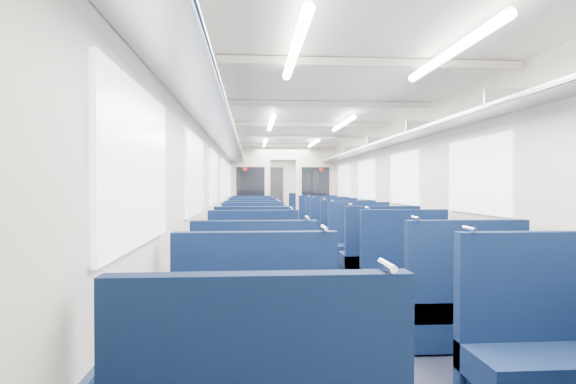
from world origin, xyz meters
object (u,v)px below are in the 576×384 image
(seat_12, at_px, (253,241))
(seat_18, at_px, (252,225))
(seat_11, at_px, (360,249))
(seat_16, at_px, (252,229))
(seat_4, at_px, (254,309))
(seat_10, at_px, (253,250))
(seat_17, at_px, (326,229))
(seat_9, at_px, (379,260))
(seat_20, at_px, (252,219))
(bulkhead, at_px, (283,188))
(seat_8, at_px, (253,262))
(seat_13, at_px, (346,241))
(seat_22, at_px, (252,216))
(seat_7, at_px, (408,277))
(seat_19, at_px, (319,224))
(seat_3, at_px, (550,361))
(seat_2, at_px, (255,362))
(seat_21, at_px, (309,219))
(seat_23, at_px, (304,216))
(seat_5, at_px, (459,307))
(seat_14, at_px, (253,234))
(end_door, at_px, (273,193))
(seat_15, at_px, (335,234))
(seat_6, at_px, (254,279))

(seat_12, bearing_deg, seat_18, 90.00)
(seat_11, xyz_separation_m, seat_16, (-1.66, 3.50, 0.00))
(seat_4, bearing_deg, seat_10, 90.00)
(seat_4, distance_m, seat_11, 3.85)
(seat_17, bearing_deg, seat_9, -90.00)
(seat_17, xyz_separation_m, seat_20, (-1.66, 3.22, 0.00))
(seat_10, relative_size, seat_12, 1.00)
(bulkhead, distance_m, seat_8, 6.88)
(seat_13, distance_m, seat_16, 2.92)
(seat_18, xyz_separation_m, seat_22, (0.00, 3.41, 0.00))
(seat_7, relative_size, seat_19, 1.00)
(seat_4, xyz_separation_m, seat_19, (1.66, 8.11, 0.00))
(seat_3, bearing_deg, seat_16, 101.38)
(seat_2, relative_size, seat_21, 1.00)
(seat_3, distance_m, seat_16, 8.41)
(seat_7, height_order, seat_20, same)
(seat_7, relative_size, seat_12, 1.00)
(bulkhead, xyz_separation_m, seat_23, (0.83, 2.25, -0.90))
(seat_7, distance_m, seat_18, 6.91)
(seat_5, xyz_separation_m, seat_17, (0.00, 6.96, 0.00))
(seat_13, bearing_deg, seat_7, -90.00)
(seat_12, bearing_deg, bulkhead, 79.52)
(seat_16, height_order, seat_22, same)
(seat_10, relative_size, seat_21, 1.00)
(seat_11, xyz_separation_m, seat_19, (0.00, 4.63, 0.00))
(seat_14, xyz_separation_m, seat_19, (1.66, 2.34, 0.00))
(seat_18, bearing_deg, seat_19, 6.07)
(seat_4, bearing_deg, end_door, 86.81)
(seat_22, bearing_deg, seat_5, -81.72)
(seat_14, height_order, seat_21, same)
(seat_18, bearing_deg, seat_7, -76.11)
(seat_19, bearing_deg, seat_16, -145.75)
(seat_22, bearing_deg, seat_16, -90.00)
(seat_3, relative_size, seat_10, 1.00)
(seat_21, height_order, seat_22, same)
(seat_11, height_order, seat_15, same)
(seat_15, bearing_deg, seat_13, -90.00)
(seat_3, relative_size, seat_6, 1.00)
(seat_10, xyz_separation_m, seat_17, (1.66, 3.38, 0.00))
(bulkhead, bearing_deg, end_door, 90.00)
(seat_15, xyz_separation_m, seat_20, (-1.66, 4.34, 0.00))
(seat_13, bearing_deg, seat_15, 90.00)
(seat_15, height_order, seat_21, same)
(seat_2, relative_size, seat_10, 1.00)
(seat_4, height_order, seat_6, same)
(seat_2, xyz_separation_m, seat_23, (1.66, 12.50, 0.00))
(seat_4, xyz_separation_m, seat_11, (1.66, 3.48, 0.00))
(seat_17, bearing_deg, seat_4, -103.53)
(seat_23, bearing_deg, seat_18, -115.89)
(seat_7, relative_size, seat_13, 1.00)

